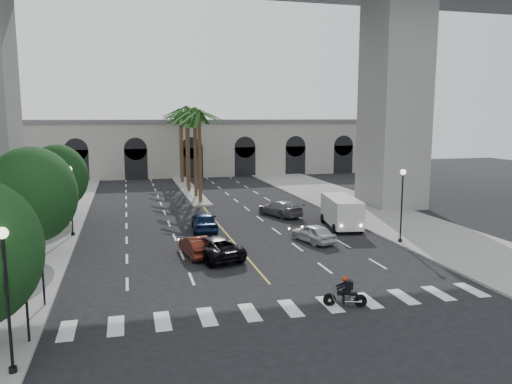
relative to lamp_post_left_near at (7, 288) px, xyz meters
name	(u,v)px	position (x,y,z in m)	size (l,w,h in m)	color
ground	(281,297)	(11.40, 5.00, -3.22)	(140.00, 140.00, 0.00)	black
sidewalk_left	(19,242)	(-3.60, 20.00, -3.15)	(8.00, 100.00, 0.15)	gray
sidewalk_right	(395,220)	(26.40, 20.00, -3.15)	(8.00, 100.00, 0.15)	gray
median	(189,189)	(11.40, 43.00, -3.12)	(2.00, 24.00, 0.20)	gray
pier_building	(175,147)	(11.40, 60.00, 1.04)	(71.00, 10.50, 8.50)	#B4AEA2
bridge	(245,8)	(14.82, 27.00, 15.29)	(75.00, 13.00, 26.00)	gray
palm_a	(199,115)	(11.40, 33.00, 5.88)	(3.20, 3.20, 10.30)	#47331E
palm_b	(195,113)	(11.50, 37.00, 6.15)	(3.20, 3.20, 10.60)	#47331E
palm_c	(188,117)	(11.20, 41.00, 5.69)	(3.20, 3.20, 10.10)	#47331E
palm_d	(186,111)	(11.55, 45.00, 6.43)	(3.20, 3.20, 10.90)	#47331E
palm_e	(181,115)	(11.30, 49.00, 5.97)	(3.20, 3.20, 10.40)	#47331E
palm_f	(180,113)	(11.60, 53.00, 6.24)	(3.20, 3.20, 10.70)	#47331E
street_tree_mid	(32,195)	(-1.60, 15.00, 0.99)	(5.44, 5.44, 7.21)	#382616
street_tree_far	(58,177)	(-1.60, 27.00, 0.68)	(5.04, 5.04, 6.68)	#382616
lamp_post_left_near	(7,288)	(0.00, 0.00, 0.00)	(0.40, 0.40, 5.35)	black
lamp_post_left_far	(71,195)	(0.00, 21.00, 0.00)	(0.40, 0.40, 5.35)	black
lamp_post_right	(402,199)	(22.80, 13.00, 0.00)	(0.40, 0.40, 5.35)	black
traffic_signal_near	(25,284)	(0.10, 2.50, -0.71)	(0.25, 0.18, 3.65)	black
traffic_signal_far	(42,257)	(0.10, 6.50, -0.71)	(0.25, 0.18, 3.65)	black
motorcycle_rider	(346,293)	(14.05, 3.06, -2.54)	(2.00, 0.85, 1.50)	black
car_a	(313,233)	(16.96, 14.99, -2.55)	(1.58, 3.93, 1.34)	silver
car_b	(196,246)	(8.30, 13.54, -2.56)	(1.41, 4.04, 1.33)	#541910
car_c	(213,247)	(9.26, 12.80, -2.49)	(2.43, 5.27, 1.47)	black
car_d	(280,208)	(17.49, 24.70, -2.51)	(1.99, 4.90, 1.42)	#5C5A5F
car_e	(205,221)	(9.90, 20.43, -2.41)	(1.92, 4.77, 1.63)	#0D1B3C
cargo_van	(341,211)	(20.89, 18.88, -1.84)	(3.11, 6.10, 2.48)	silver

